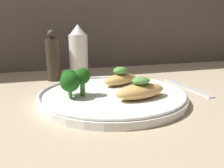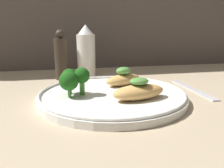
{
  "view_description": "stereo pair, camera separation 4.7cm",
  "coord_description": "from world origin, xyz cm",
  "px_view_note": "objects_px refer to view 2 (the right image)",
  "views": [
    {
      "loc": [
        -14.17,
        -43.03,
        14.66
      ],
      "look_at": [
        0.0,
        0.0,
        3.4
      ],
      "focal_mm": 35.0,
      "sensor_mm": 36.0,
      "label": 1
    },
    {
      "loc": [
        -9.67,
        -44.26,
        14.66
      ],
      "look_at": [
        0.0,
        0.0,
        3.4
      ],
      "focal_mm": 35.0,
      "sensor_mm": 36.0,
      "label": 2
    }
  ],
  "objects_px": {
    "plate": "(112,95)",
    "sauce_bottle": "(86,53)",
    "pepper_grinder": "(61,57)",
    "broccoli_bunch": "(73,79)"
  },
  "relations": [
    {
      "from": "plate",
      "to": "pepper_grinder",
      "type": "height_order",
      "value": "pepper_grinder"
    },
    {
      "from": "broccoli_bunch",
      "to": "sauce_bottle",
      "type": "height_order",
      "value": "sauce_bottle"
    },
    {
      "from": "plate",
      "to": "sauce_bottle",
      "type": "bearing_deg",
      "value": 97.77
    },
    {
      "from": "sauce_bottle",
      "to": "pepper_grinder",
      "type": "bearing_deg",
      "value": -180.0
    },
    {
      "from": "plate",
      "to": "sauce_bottle",
      "type": "height_order",
      "value": "sauce_bottle"
    },
    {
      "from": "broccoli_bunch",
      "to": "sauce_bottle",
      "type": "xyz_separation_m",
      "value": [
        0.05,
        0.23,
        0.03
      ]
    },
    {
      "from": "plate",
      "to": "sauce_bottle",
      "type": "xyz_separation_m",
      "value": [
        -0.03,
        0.23,
        0.07
      ]
    },
    {
      "from": "plate",
      "to": "broccoli_bunch",
      "type": "xyz_separation_m",
      "value": [
        -0.08,
        -0.0,
        0.04
      ]
    },
    {
      "from": "pepper_grinder",
      "to": "sauce_bottle",
      "type": "bearing_deg",
      "value": 0.0
    },
    {
      "from": "pepper_grinder",
      "to": "broccoli_bunch",
      "type": "bearing_deg",
      "value": -84.12
    }
  ]
}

